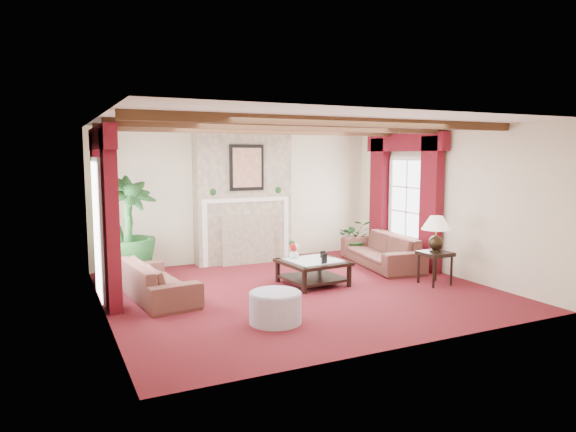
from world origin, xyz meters
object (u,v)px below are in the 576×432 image
sofa_left (156,274)px  potted_palm (127,252)px  sofa_right (381,245)px  side_table (435,268)px  ottoman (275,308)px  coffee_table (313,272)px

sofa_left → potted_palm: bearing=3.1°
potted_palm → sofa_left: bearing=-80.2°
sofa_right → potted_palm: 4.83m
side_table → ottoman: (-3.29, -0.68, -0.08)m
sofa_right → ottoman: (-3.33, -2.27, -0.22)m
sofa_right → potted_palm: (-4.74, 0.95, 0.09)m
side_table → ottoman: size_ratio=0.81×
sofa_right → side_table: size_ratio=3.97×
coffee_table → side_table: size_ratio=1.79×
sofa_right → potted_palm: size_ratio=1.07×
sofa_right → ottoman: sofa_right is taller
side_table → sofa_right: bearing=88.7°
potted_palm → side_table: bearing=-28.4°
sofa_right → coffee_table: (-1.92, -0.70, -0.22)m
potted_palm → side_table: potted_palm is taller
sofa_left → sofa_right: sofa_right is taller
sofa_right → coffee_table: bearing=-61.0°
sofa_right → coffee_table: size_ratio=2.21×
sofa_right → side_table: 1.60m
coffee_table → potted_palm: bearing=144.9°
coffee_table → sofa_right: bearing=15.2°
coffee_table → side_table: side_table is taller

